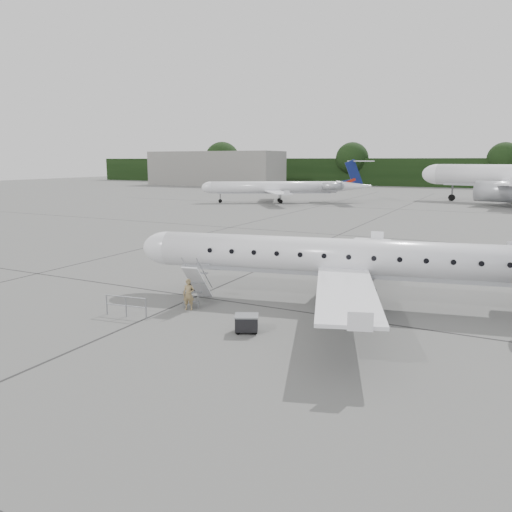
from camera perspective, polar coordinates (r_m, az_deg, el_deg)
The scene contains 9 objects.
ground at distance 22.99m, azimuth 2.39°, elevation -8.11°, with size 320.00×320.00×0.00m, color #5C5C59.
treeline at distance 150.12m, azimuth 23.61°, elevation 8.69°, with size 260.00×4.00×8.00m, color black.
terminal_building at distance 151.95m, azimuth -4.62°, elevation 9.94°, with size 40.00×14.00×10.00m, color slate.
main_regional_jet at distance 26.39m, azimuth 11.07°, elevation 1.89°, with size 26.86×19.34×6.89m, color white, non-canonical shape.
airstair at distance 26.56m, azimuth -6.68°, elevation -3.12°, with size 0.85×2.19×2.16m, color white, non-canonical shape.
passenger at distance 25.52m, azimuth -7.70°, elevation -4.38°, with size 0.59×0.38×1.61m, color #8E774D.
safety_railing at distance 25.09m, azimuth -14.63°, elevation -5.63°, with size 2.20×0.08×1.00m, color gray, non-canonical shape.
baggage_cart at distance 22.16m, azimuth -1.09°, elevation -7.67°, with size 0.99×0.80×0.85m, color black, non-canonical shape.
bg_regional_left at distance 89.45m, azimuth 2.09°, elevation 8.52°, with size 28.68×20.65×7.52m, color white, non-canonical shape.
Camera 1 is at (8.92, -19.82, 7.49)m, focal length 35.00 mm.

